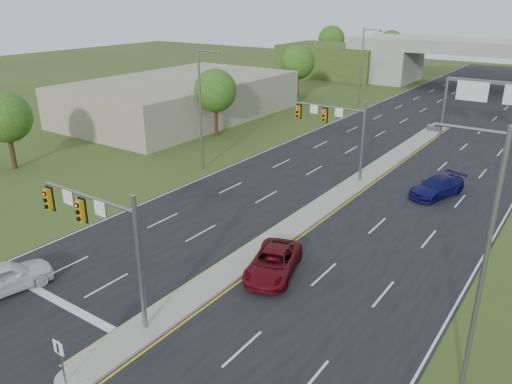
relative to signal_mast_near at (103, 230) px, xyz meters
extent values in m
plane|color=#354A1A|center=(2.26, 0.07, -4.73)|extent=(240.00, 240.00, 0.00)
cube|color=black|center=(2.26, 35.07, -4.72)|extent=(24.00, 160.00, 0.02)
cube|color=gray|center=(2.26, 23.07, -4.63)|extent=(2.00, 54.00, 0.16)
cone|color=gray|center=(2.26, -3.93, -4.63)|extent=(2.00, 2.00, 0.16)
cube|color=gold|center=(1.11, 23.07, -4.70)|extent=(0.12, 54.00, 0.01)
cube|color=gold|center=(3.41, 23.07, -4.70)|extent=(0.12, 54.00, 0.01)
cube|color=silver|center=(-9.54, 35.07, -4.70)|extent=(0.12, 160.00, 0.01)
cube|color=silver|center=(-4.24, -0.93, -4.70)|extent=(10.50, 0.50, 0.01)
cylinder|color=slate|center=(2.26, 0.07, -1.23)|extent=(0.24, 0.24, 7.00)
cylinder|color=slate|center=(-0.99, 0.07, 1.47)|extent=(6.50, 0.16, 0.16)
cube|color=#C4890C|center=(-1.31, -0.18, 0.72)|extent=(0.35, 0.25, 1.10)
cube|color=#C4890C|center=(-3.91, -0.18, 0.72)|extent=(0.35, 0.25, 1.10)
cube|color=black|center=(-1.31, -0.04, 0.72)|extent=(0.55, 0.04, 1.30)
cube|color=black|center=(-3.91, -0.04, 0.72)|extent=(0.55, 0.04, 1.30)
sphere|color=#FF0C05|center=(-1.31, -0.31, 1.07)|extent=(0.20, 0.20, 0.20)
sphere|color=#FF0C05|center=(-3.91, -0.31, 1.07)|extent=(0.20, 0.20, 0.20)
cube|color=white|center=(-2.42, -0.03, 1.12)|extent=(0.75, 0.04, 0.75)
cube|color=white|center=(-0.01, -0.03, 1.12)|extent=(0.75, 0.04, 0.75)
cylinder|color=slate|center=(2.26, 25.07, -1.23)|extent=(0.24, 0.24, 7.00)
cylinder|color=slate|center=(-0.99, 25.07, 1.47)|extent=(6.50, 0.16, 0.16)
cube|color=#C4890C|center=(-1.31, 24.82, 0.72)|extent=(0.35, 0.25, 1.10)
cube|color=#C4890C|center=(-3.91, 24.82, 0.72)|extent=(0.35, 0.25, 1.10)
cube|color=black|center=(-1.31, 24.96, 0.72)|extent=(0.55, 0.04, 1.30)
cube|color=black|center=(-3.91, 24.96, 0.72)|extent=(0.55, 0.04, 1.30)
sphere|color=#FF0C05|center=(-1.31, 24.69, 1.07)|extent=(0.20, 0.20, 0.20)
sphere|color=#FF0C05|center=(-3.91, 24.69, 1.07)|extent=(0.20, 0.20, 0.20)
cube|color=white|center=(-2.42, 24.97, 1.12)|extent=(0.75, 0.04, 0.75)
cube|color=white|center=(-0.01, 24.97, 1.12)|extent=(0.75, 0.04, 0.75)
cylinder|color=slate|center=(2.26, -4.43, -3.63)|extent=(0.08, 0.08, 2.20)
cube|color=white|center=(2.26, -4.48, -2.83)|extent=(0.60, 0.04, 0.60)
cube|color=black|center=(2.26, -4.51, -2.83)|extent=(0.10, 0.02, 0.45)
cylinder|color=slate|center=(3.46, 45.07, -1.43)|extent=(0.28, 0.28, 6.60)
cube|color=slate|center=(9.11, 45.07, 1.77)|extent=(11.50, 0.35, 0.35)
cube|color=#0D611F|center=(6.26, 44.87, 0.67)|extent=(3.20, 0.08, 2.00)
cube|color=silver|center=(6.26, 44.82, 0.67)|extent=(3.30, 0.03, 2.10)
cube|color=gray|center=(-14.74, 80.07, -1.73)|extent=(6.00, 12.00, 6.00)
cube|color=#354A1A|center=(-27.74, 80.07, -1.73)|extent=(20.00, 14.00, 6.00)
cube|color=gray|center=(2.26, 80.07, 1.87)|extent=(50.00, 12.00, 1.20)
cube|color=gray|center=(2.26, 74.27, 2.92)|extent=(50.00, 0.40, 0.90)
cube|color=gray|center=(2.26, 85.87, 2.92)|extent=(50.00, 0.40, 0.90)
cylinder|color=slate|center=(-11.24, 20.07, 0.77)|extent=(0.20, 0.20, 11.00)
cylinder|color=slate|center=(-9.99, 20.07, 5.97)|extent=(2.50, 0.12, 0.12)
cube|color=slate|center=(-8.74, 20.07, 5.82)|extent=(0.50, 0.25, 0.18)
cylinder|color=slate|center=(-11.24, 55.07, 0.77)|extent=(0.20, 0.20, 11.00)
cylinder|color=slate|center=(-9.99, 55.07, 5.97)|extent=(2.50, 0.12, 0.12)
cube|color=slate|center=(-8.74, 55.07, 5.82)|extent=(0.50, 0.25, 0.18)
cylinder|color=slate|center=(15.76, 5.07, 0.77)|extent=(0.20, 0.20, 11.00)
cylinder|color=slate|center=(14.51, 5.07, 5.97)|extent=(2.50, 0.12, 0.12)
cube|color=slate|center=(13.26, 5.07, 5.82)|extent=(0.50, 0.25, 0.18)
cylinder|color=#382316|center=(-17.74, 30.07, -2.73)|extent=(0.44, 0.44, 4.00)
sphere|color=#244B14|center=(-17.74, 30.07, 0.47)|extent=(4.80, 4.80, 4.80)
cylinder|color=#382316|center=(-21.74, 55.07, -2.60)|extent=(0.44, 0.44, 4.25)
sphere|color=#244B14|center=(-21.74, 55.07, 0.80)|extent=(5.20, 5.20, 5.20)
cylinder|color=#382316|center=(-25.74, 10.07, -2.85)|extent=(0.44, 0.44, 3.75)
sphere|color=#244B14|center=(-25.74, 10.07, 0.15)|extent=(4.60, 4.60, 4.60)
cylinder|color=#382316|center=(-35.74, 94.07, -2.48)|extent=(0.44, 0.44, 4.50)
sphere|color=#244B14|center=(-35.74, 94.07, 1.12)|extent=(6.00, 6.00, 6.00)
cylinder|color=#382316|center=(-21.74, 94.07, -2.60)|extent=(0.44, 0.44, 4.25)
sphere|color=#244B14|center=(-21.74, 94.07, 0.80)|extent=(5.60, 5.60, 5.60)
cube|color=gray|center=(-27.74, 35.07, -2.23)|extent=(18.00, 30.00, 5.00)
imported|color=silver|center=(-6.47, -1.93, -3.85)|extent=(3.01, 5.32, 1.71)
imported|color=#580811|center=(4.49, 7.94, -3.97)|extent=(3.92, 5.81, 1.48)
imported|color=#0C0E49|center=(8.66, 25.65, -3.94)|extent=(3.80, 5.72, 1.54)
camera|label=1|loc=(18.11, -13.31, 10.33)|focal=35.00mm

